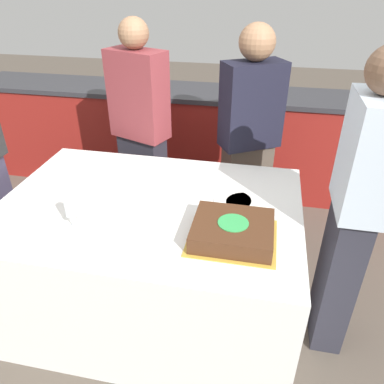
{
  "coord_description": "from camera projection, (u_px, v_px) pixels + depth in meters",
  "views": [
    {
      "loc": [
        0.57,
        -1.61,
        1.86
      ],
      "look_at": [
        0.24,
        0.0,
        0.87
      ],
      "focal_mm": 35.0,
      "sensor_mm": 36.0,
      "label": 1
    }
  ],
  "objects": [
    {
      "name": "ground_plane",
      "position": [
        156.0,
        304.0,
        2.41
      ],
      "size": [
        14.0,
        14.0,
        0.0
      ],
      "primitive_type": "plane",
      "color": "brown"
    },
    {
      "name": "back_counter",
      "position": [
        202.0,
        139.0,
        3.54
      ],
      "size": [
        4.4,
        0.58,
        0.92
      ],
      "color": "maroon",
      "rests_on": "ground_plane"
    },
    {
      "name": "dining_table",
      "position": [
        153.0,
        258.0,
        2.21
      ],
      "size": [
        1.61,
        1.13,
        0.77
      ],
      "color": "silver",
      "rests_on": "ground_plane"
    },
    {
      "name": "cake",
      "position": [
        233.0,
        231.0,
        1.73
      ],
      "size": [
        0.41,
        0.36,
        0.09
      ],
      "color": "gold",
      "rests_on": "dining_table"
    },
    {
      "name": "plate_stack",
      "position": [
        92.0,
        207.0,
        1.93
      ],
      "size": [
        0.19,
        0.19,
        0.06
      ],
      "color": "white",
      "rests_on": "dining_table"
    },
    {
      "name": "wine_glass",
      "position": [
        69.0,
        208.0,
        1.76
      ],
      "size": [
        0.06,
        0.06,
        0.18
      ],
      "color": "white",
      "rests_on": "dining_table"
    },
    {
      "name": "side_plate_near_cake",
      "position": [
        233.0,
        200.0,
        2.03
      ],
      "size": [
        0.2,
        0.2,
        0.0
      ],
      "color": "white",
      "rests_on": "dining_table"
    },
    {
      "name": "side_plate_right_edge",
      "position": [
        245.0,
        203.0,
        2.01
      ],
      "size": [
        0.2,
        0.2,
        0.0
      ],
      "color": "white",
      "rests_on": "dining_table"
    },
    {
      "name": "person_cutting_cake",
      "position": [
        249.0,
        142.0,
        2.55
      ],
      "size": [
        0.44,
        0.37,
        1.59
      ],
      "rotation": [
        0.0,
        0.0,
        -2.6
      ],
      "color": "#4C4238",
      "rests_on": "ground_plane"
    },
    {
      "name": "person_seated_right",
      "position": [
        353.0,
        214.0,
        1.79
      ],
      "size": [
        0.2,
        0.35,
        1.62
      ],
      "rotation": [
        0.0,
        0.0,
        -1.57
      ],
      "color": "#282833",
      "rests_on": "ground_plane"
    },
    {
      "name": "person_standing_back",
      "position": [
        141.0,
        134.0,
        2.69
      ],
      "size": [
        0.44,
        0.33,
        1.6
      ],
      "rotation": [
        0.0,
        0.0,
        2.78
      ],
      "color": "#282833",
      "rests_on": "ground_plane"
    }
  ]
}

